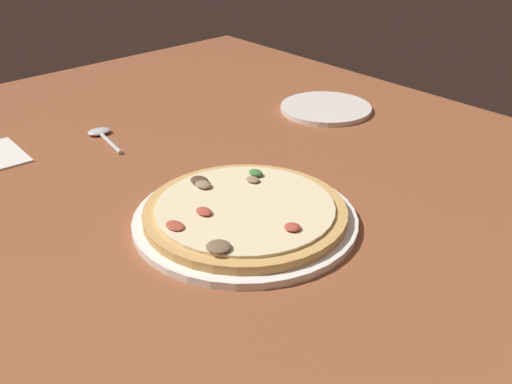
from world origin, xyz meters
TOP-DOWN VIEW (x-y plane):
  - dining_table at (0.00, 0.00)cm, footprint 150.00×110.00cm
  - pizza_main at (2.50, -6.05)cm, footprint 28.97×28.97cm
  - side_plate at (-18.45, 32.32)cm, footprint 16.99×16.99cm
  - spoon at (-35.09, -5.38)cm, footprint 11.54×4.42cm

SIDE VIEW (x-z plane):
  - dining_table at x=0.00cm, z-range 0.00..4.00cm
  - side_plate at x=-18.45cm, z-range 4.00..4.90cm
  - spoon at x=-35.09cm, z-range 3.95..4.95cm
  - pizza_main at x=2.50cm, z-range 3.53..6.91cm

